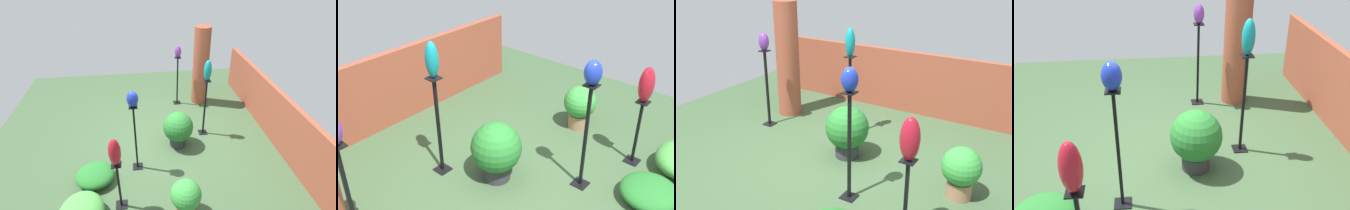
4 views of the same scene
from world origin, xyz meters
TOP-DOWN VIEW (x-y plane):
  - ground_plane at (0.00, 0.00)m, footprint 8.00×8.00m
  - brick_wall_back at (0.00, 2.58)m, footprint 5.60×0.12m
  - pedestal_ruby at (1.67, -0.92)m, footprint 0.20×0.20m
  - pedestal_teal at (-0.22, 1.01)m, footprint 0.20×0.20m
  - pedestal_violet at (-1.73, 0.61)m, footprint 0.20×0.20m
  - pedestal_cobalt at (0.75, -0.61)m, footprint 0.20×0.20m
  - art_vase_ruby at (1.67, -0.92)m, footprint 0.22×0.20m
  - art_vase_teal at (-0.22, 1.01)m, footprint 0.16×0.17m
  - art_vase_cobalt at (0.75, -0.61)m, footprint 0.21×0.21m
  - potted_plant_near_pillar at (0.14, 0.33)m, footprint 0.67×0.67m
  - potted_plant_mid_left at (1.97, 0.16)m, footprint 0.51×0.51m
  - foliage_bed_east at (1.03, -1.43)m, footprint 0.72×0.73m

SIDE VIEW (x-z plane):
  - ground_plane at x=0.00m, z-range 0.00..0.00m
  - foliage_bed_east at x=1.03m, z-range 0.00..0.29m
  - potted_plant_mid_left at x=1.97m, z-range 0.05..0.76m
  - pedestal_ruby at x=1.67m, z-range -0.05..0.93m
  - potted_plant_near_pillar at x=0.14m, z-range 0.05..0.88m
  - brick_wall_back at x=0.00m, z-range 0.00..1.23m
  - pedestal_violet at x=-1.73m, z-range -0.05..1.35m
  - pedestal_teal at x=-0.22m, z-range -0.05..1.37m
  - pedestal_cobalt at x=0.75m, z-range -0.05..1.42m
  - art_vase_ruby at x=1.67m, z-range 0.98..1.47m
  - art_vase_cobalt at x=0.75m, z-range 1.47..1.78m
  - art_vase_teal at x=-0.22m, z-range 1.42..1.89m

